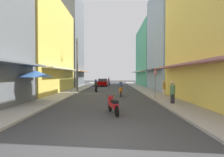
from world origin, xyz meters
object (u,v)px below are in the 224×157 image
motorbike_silver (109,82)px  pedestrian_midway (173,91)px  motorbike_black (96,86)px  motorbike_orange (121,89)px  parked_car (103,82)px  utility_pole (77,65)px  motorbike_red (113,104)px  vendor_umbrella (36,74)px  pedestrian_far (164,88)px  street_sign_no_entry (155,80)px

motorbike_silver → pedestrian_midway: size_ratio=1.02×
motorbike_black → motorbike_orange: 5.22m
motorbike_black → motorbike_orange: (2.93, -4.33, 0.00)m
parked_car → utility_pole: bearing=-101.2°
motorbike_orange → motorbike_red: 7.72m
motorbike_red → parked_car: (-1.97, 23.24, 0.24)m
motorbike_black → parked_car: bearing=89.0°
vendor_umbrella → motorbike_silver: bearing=80.1°
pedestrian_far → utility_pole: size_ratio=0.25×
motorbike_silver → motorbike_black: same height
motorbike_orange → pedestrian_far: bearing=-7.4°
motorbike_red → motorbike_silver: bearing=92.1°
motorbike_red → parked_car: 23.32m
motorbike_red → pedestrian_midway: 5.00m
motorbike_silver → utility_pole: (-3.31, -16.51, 2.63)m
street_sign_no_entry → pedestrian_midway: bearing=-70.6°
pedestrian_midway → utility_pole: 12.24m
motorbike_red → utility_pole: (-4.35, 11.20, 2.83)m
motorbike_silver → street_sign_no_entry: 23.42m
pedestrian_far → pedestrian_midway: size_ratio=0.96×
motorbike_orange → pedestrian_far: size_ratio=1.12×
pedestrian_midway → street_sign_no_entry: (-0.71, 2.01, 0.76)m
motorbike_black → pedestrian_far: 8.59m
pedestrian_midway → vendor_umbrella: size_ratio=0.71×
motorbike_red → utility_pole: bearing=111.2°
motorbike_orange → pedestrian_midway: bearing=-55.5°
motorbike_silver → utility_pole: 17.04m
parked_car → pedestrian_midway: size_ratio=2.44×
motorbike_red → pedestrian_midway: size_ratio=1.03×
motorbike_black → motorbike_red: size_ratio=1.02×
motorbike_black → pedestrian_midway: bearing=-55.7°
pedestrian_midway → vendor_umbrella: 9.64m
pedestrian_midway → street_sign_no_entry: bearing=109.4°
pedestrian_midway → street_sign_no_entry: street_sign_no_entry is taller
motorbike_silver → motorbike_black: (-1.13, -15.70, 0.00)m
pedestrian_midway → pedestrian_far: bearing=80.5°
motorbike_black → utility_pole: bearing=-159.6°
motorbike_silver → motorbike_red: motorbike_silver is taller
motorbike_silver → utility_pole: size_ratio=0.27×
motorbike_black → parked_car: 11.23m
motorbike_red → pedestrian_far: size_ratio=1.08×
vendor_umbrella → motorbike_red: bearing=-26.2°
motorbike_red → pedestrian_midway: (4.17, 2.73, 0.45)m
pedestrian_far → vendor_umbrella: size_ratio=0.68×
motorbike_orange → motorbike_black: bearing=124.1°
motorbike_silver → parked_car: motorbike_silver is taller
pedestrian_midway → vendor_umbrella: bearing=-179.6°
street_sign_no_entry → pedestrian_far: bearing=58.9°
motorbike_orange → parked_car: size_ratio=0.44×
motorbike_black → motorbike_red: (2.17, -12.01, -0.20)m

